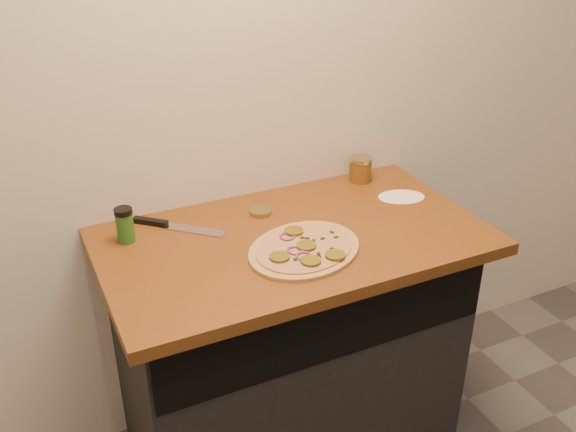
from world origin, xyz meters
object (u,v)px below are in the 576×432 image
spice_shaker (125,225)px  chefs_knife (170,225)px  salsa_jar (360,169)px  pizza (304,249)px

spice_shaker → chefs_knife: bearing=11.4°
chefs_knife → salsa_jar: 0.74m
chefs_knife → salsa_jar: (0.73, 0.05, 0.04)m
pizza → chefs_knife: (-0.32, 0.32, -0.00)m
chefs_knife → salsa_jar: size_ratio=2.76×
pizza → salsa_jar: salsa_jar is taller
pizza → chefs_knife: 0.45m
salsa_jar → spice_shaker: bearing=-175.0°
chefs_knife → spice_shaker: spice_shaker is taller
spice_shaker → pizza: bearing=-32.1°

